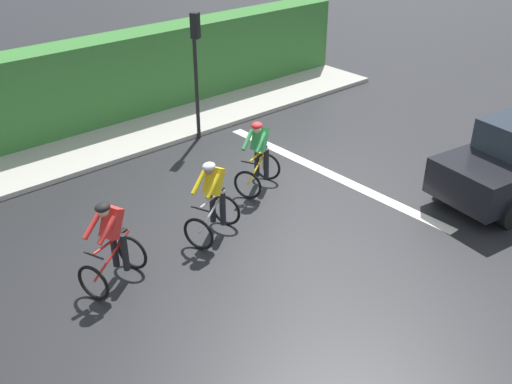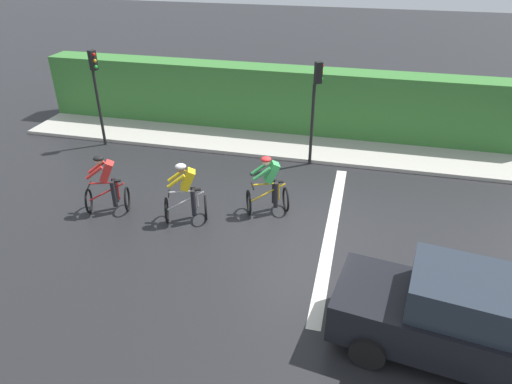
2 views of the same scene
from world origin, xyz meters
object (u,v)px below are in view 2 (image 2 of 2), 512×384
object	(u,v)px
traffic_light_near_crossing	(315,98)
cyclist_second	(186,194)
cyclist_lead	(107,185)
car_black	(457,318)
cyclist_mid	(269,186)
traffic_light_far_junction	(96,84)

from	to	relation	value
traffic_light_near_crossing	cyclist_second	bearing A→B (deg)	146.99
cyclist_lead	car_black	distance (m)	8.98
cyclist_mid	car_black	bearing A→B (deg)	-133.61
car_black	cyclist_second	bearing A→B (deg)	63.41
cyclist_lead	traffic_light_near_crossing	bearing A→B (deg)	-49.45
traffic_light_near_crossing	traffic_light_far_junction	size ratio (longest dim) A/B	1.00
cyclist_second	cyclist_mid	distance (m)	2.19
cyclist_lead	car_black	xyz separation A→B (m)	(-3.05, -8.45, 0.08)
traffic_light_near_crossing	car_black	bearing A→B (deg)	-154.41
cyclist_mid	traffic_light_far_junction	world-z (taller)	traffic_light_far_junction
cyclist_lead	traffic_light_far_junction	xyz separation A→B (m)	(4.04, 2.41, 1.43)
cyclist_lead	traffic_light_far_junction	bearing A→B (deg)	30.86
cyclist_mid	traffic_light_far_junction	distance (m)	7.45
traffic_light_far_junction	cyclist_second	bearing A→B (deg)	-130.52
cyclist_second	traffic_light_near_crossing	distance (m)	5.19
cyclist_mid	traffic_light_near_crossing	bearing A→B (deg)	-12.56
cyclist_second	cyclist_mid	bearing A→B (deg)	-65.35
cyclist_second	traffic_light_near_crossing	size ratio (longest dim) A/B	0.50
cyclist_mid	car_black	distance (m)	5.83
cyclist_lead	cyclist_second	distance (m)	2.24
cyclist_lead	traffic_light_far_junction	size ratio (longest dim) A/B	0.50
cyclist_second	cyclist_mid	xyz separation A→B (m)	(0.91, -1.99, 0.00)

